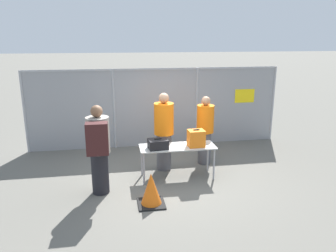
% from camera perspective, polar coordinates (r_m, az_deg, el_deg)
% --- Properties ---
extents(ground_plane, '(120.00, 120.00, 0.00)m').
position_cam_1_polar(ground_plane, '(7.52, 0.39, -8.93)').
color(ground_plane, '#605E56').
extents(fence_section, '(7.20, 0.07, 2.24)m').
position_cam_1_polar(fence_section, '(9.36, -1.95, 3.50)').
color(fence_section, '#9EA0A5').
rests_on(fence_section, ground_plane).
extents(inspection_table, '(1.68, 0.61, 0.74)m').
position_cam_1_polar(inspection_table, '(7.28, 1.66, -4.04)').
color(inspection_table, '#B2B2AD').
rests_on(inspection_table, ground_plane).
extents(suitcase_black, '(0.45, 0.36, 0.23)m').
position_cam_1_polar(suitcase_black, '(7.08, -1.76, -3.14)').
color(suitcase_black, black).
rests_on(suitcase_black, inspection_table).
extents(suitcase_orange, '(0.36, 0.30, 0.39)m').
position_cam_1_polar(suitcase_orange, '(7.22, 4.93, -2.15)').
color(suitcase_orange, orange).
rests_on(suitcase_orange, inspection_table).
extents(traveler_hooded, '(0.45, 0.70, 1.82)m').
position_cam_1_polar(traveler_hooded, '(6.55, -12.02, -3.61)').
color(traveler_hooded, black).
rests_on(traveler_hooded, ground_plane).
extents(security_worker_near, '(0.46, 0.46, 1.85)m').
position_cam_1_polar(security_worker_near, '(7.67, -0.72, -0.83)').
color(security_worker_near, '#4C4C51').
rests_on(security_worker_near, ground_plane).
extents(security_worker_far, '(0.42, 0.42, 1.70)m').
position_cam_1_polar(security_worker_far, '(8.11, 6.47, -0.58)').
color(security_worker_far, '#4C4C51').
rests_on(security_worker_far, ground_plane).
extents(utility_trailer, '(3.88, 2.32, 0.72)m').
position_cam_1_polar(utility_trailer, '(11.51, 5.28, 1.89)').
color(utility_trailer, '#4C6B47').
rests_on(utility_trailer, ground_plane).
extents(traffic_cone, '(0.51, 0.51, 0.64)m').
position_cam_1_polar(traffic_cone, '(6.28, -2.95, -11.07)').
color(traffic_cone, black).
rests_on(traffic_cone, ground_plane).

